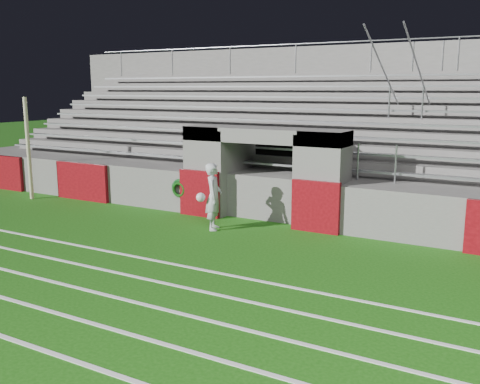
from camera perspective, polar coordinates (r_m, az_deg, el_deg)
The scene contains 6 objects.
ground at distance 12.40m, azimuth -4.93°, elevation -6.29°, with size 90.00×90.00×0.00m, color #18530D.
field_post at distance 19.20m, azimuth -21.64°, elevation 4.32°, with size 0.13×0.13×3.41m, color beige.
field_markings at distance 9.01m, azimuth -23.72°, elevation -14.01°, with size 28.00×8.09×0.01m.
stadium_structure at distance 19.08m, azimuth 8.65°, elevation 4.29°, with size 26.00×8.48×5.42m.
goalkeeper_with_ball at distance 14.03m, azimuth -2.86°, elevation -0.49°, with size 0.70×0.76×1.77m.
hose_coil at distance 15.96m, azimuth -6.47°, elevation 0.35°, with size 0.58×0.15×0.58m.
Camera 1 is at (6.72, -9.75, 3.67)m, focal length 40.00 mm.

